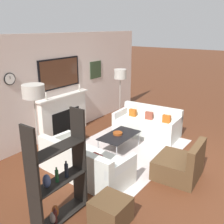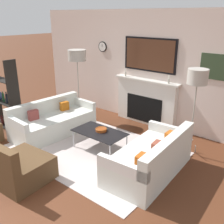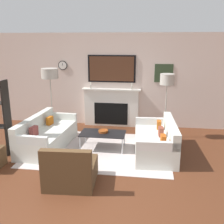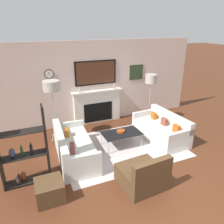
{
  "view_description": "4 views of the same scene",
  "coord_description": "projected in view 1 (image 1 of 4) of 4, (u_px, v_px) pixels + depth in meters",
  "views": [
    {
      "loc": [
        -4.71,
        -0.79,
        2.85
      ],
      "look_at": [
        0.17,
        2.71,
        0.88
      ],
      "focal_mm": 42.0,
      "sensor_mm": 36.0,
      "label": 1
    },
    {
      "loc": [
        3.25,
        -1.08,
        2.57
      ],
      "look_at": [
        0.18,
        2.66,
        0.77
      ],
      "focal_mm": 42.0,
      "sensor_mm": 36.0,
      "label": 2
    },
    {
      "loc": [
        1.09,
        -3.27,
        2.49
      ],
      "look_at": [
        0.21,
        2.9,
        0.78
      ],
      "focal_mm": 42.0,
      "sensor_mm": 36.0,
      "label": 3
    },
    {
      "loc": [
        -2.26,
        -2.35,
        3.13
      ],
      "look_at": [
        -0.08,
        2.75,
        0.9
      ],
      "focal_mm": 35.0,
      "sensor_mm": 36.0,
      "label": 4
    }
  ],
  "objects": [
    {
      "name": "ground_plane",
      "position": [
        223.0,
        184.0,
        4.97
      ],
      "size": [
        60.0,
        60.0,
        0.0
      ],
      "primitive_type": "plane",
      "color": "#522A17"
    },
    {
      "name": "fireplace_wall",
      "position": [
        60.0,
        91.0,
        6.96
      ],
      "size": [
        7.15,
        0.28,
        2.7
      ],
      "color": "beige",
      "rests_on": "ground_plane"
    },
    {
      "name": "area_rug",
      "position": [
        121.0,
        152.0,
        6.25
      ],
      "size": [
        3.22,
        2.32,
        0.01
      ],
      "color": "beige",
      "rests_on": "ground_plane"
    },
    {
      "name": "couch_left",
      "position": [
        84.0,
        164.0,
        5.17
      ],
      "size": [
        0.94,
        1.91,
        0.74
      ],
      "color": "silver",
      "rests_on": "ground_plane"
    },
    {
      "name": "couch_right",
      "position": [
        147.0,
        125.0,
        7.18
      ],
      "size": [
        0.96,
        1.76,
        0.75
      ],
      "color": "silver",
      "rests_on": "ground_plane"
    },
    {
      "name": "armchair",
      "position": [
        180.0,
        166.0,
        5.14
      ],
      "size": [
        0.91,
        0.88,
        0.78
      ],
      "color": "#4F3720",
      "rests_on": "ground_plane"
    },
    {
      "name": "coffee_table",
      "position": [
        119.0,
        136.0,
        6.23
      ],
      "size": [
        1.05,
        0.6,
        0.39
      ],
      "color": "black",
      "rests_on": "ground_plane"
    },
    {
      "name": "decorative_bowl",
      "position": [
        118.0,
        133.0,
        6.24
      ],
      "size": [
        0.23,
        0.23,
        0.06
      ],
      "color": "#903F17",
      "rests_on": "coffee_table"
    },
    {
      "name": "floor_lamp_left",
      "position": [
        33.0,
        92.0,
        5.15
      ],
      "size": [
        0.45,
        0.45,
        1.78
      ],
      "color": "#9E998E",
      "rests_on": "ground_plane"
    },
    {
      "name": "floor_lamp_right",
      "position": [
        120.0,
        75.0,
        7.56
      ],
      "size": [
        0.36,
        0.36,
        1.69
      ],
      "color": "#9E998E",
      "rests_on": "ground_plane"
    },
    {
      "name": "shelf_unit",
      "position": [
        58.0,
        178.0,
        3.88
      ],
      "size": [
        0.95,
        0.28,
        1.68
      ],
      "color": "black",
      "rests_on": "ground_plane"
    },
    {
      "name": "ottoman",
      "position": [
        111.0,
        211.0,
        3.95
      ],
      "size": [
        0.52,
        0.52,
        0.4
      ],
      "color": "#4F3720",
      "rests_on": "ground_plane"
    }
  ]
}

